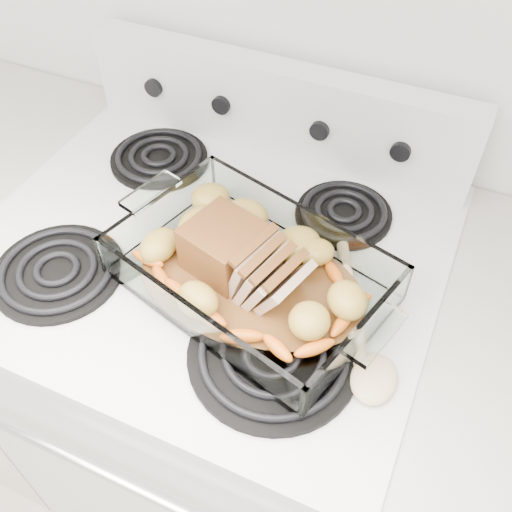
% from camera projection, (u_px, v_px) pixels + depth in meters
% --- Properties ---
extents(electric_range, '(0.78, 0.70, 1.12)m').
position_uv_depth(electric_range, '(220.00, 378.00, 1.31)').
color(electric_range, silver).
rests_on(electric_range, ground).
extents(baking_dish, '(0.40, 0.26, 0.08)m').
position_uv_depth(baking_dish, '(251.00, 277.00, 0.88)').
color(baking_dish, white).
rests_on(baking_dish, electric_range).
extents(pork_roast, '(0.20, 0.10, 0.08)m').
position_uv_depth(pork_roast, '(234.00, 259.00, 0.87)').
color(pork_roast, brown).
rests_on(pork_roast, baking_dish).
extents(roast_vegetables, '(0.39, 0.22, 0.05)m').
position_uv_depth(roast_vegetables, '(259.00, 254.00, 0.90)').
color(roast_vegetables, orange).
rests_on(roast_vegetables, baking_dish).
extents(wooden_spoon, '(0.16, 0.27, 0.02)m').
position_uv_depth(wooden_spoon, '(364.00, 342.00, 0.83)').
color(wooden_spoon, '#CFB591').
rests_on(wooden_spoon, electric_range).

